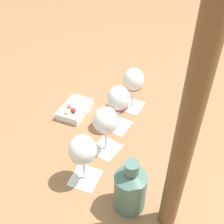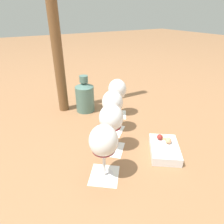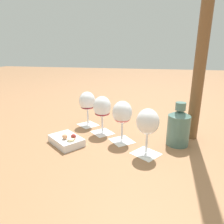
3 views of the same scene
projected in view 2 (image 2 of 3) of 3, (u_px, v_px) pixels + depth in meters
name	position (u px, v px, depth m)	size (l,w,h in m)	color
ground_plane	(111.00, 139.00, 0.84)	(8.00, 8.00, 0.00)	#936642
tasting_card_0	(117.00, 114.00, 1.03)	(0.13, 0.13, 0.00)	white
tasting_card_1	(112.00, 130.00, 0.90)	(0.13, 0.13, 0.00)	white
tasting_card_2	(111.00, 149.00, 0.78)	(0.13, 0.13, 0.00)	white
tasting_card_3	(104.00, 175.00, 0.65)	(0.13, 0.13, 0.00)	white
wine_glass_0	(117.00, 91.00, 0.97)	(0.09, 0.09, 0.19)	white
wine_glass_1	(112.00, 104.00, 0.84)	(0.09, 0.09, 0.19)	white
wine_glass_2	(111.00, 120.00, 0.72)	(0.09, 0.09, 0.19)	white
wine_glass_3	(104.00, 143.00, 0.59)	(0.09, 0.09, 0.19)	white
ceramic_vase	(85.00, 96.00, 1.04)	(0.10, 0.10, 0.19)	#4C7066
snack_dish	(164.00, 149.00, 0.75)	(0.17, 0.19, 0.06)	silver
umbrella_pole	(51.00, 2.00, 0.85)	(0.05, 0.05, 1.02)	brown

